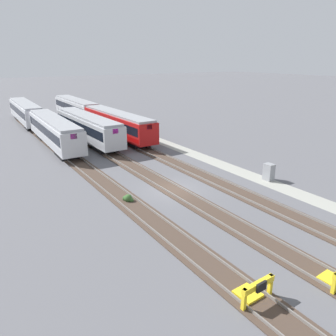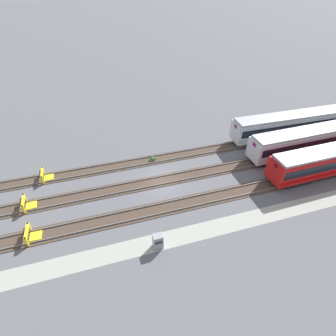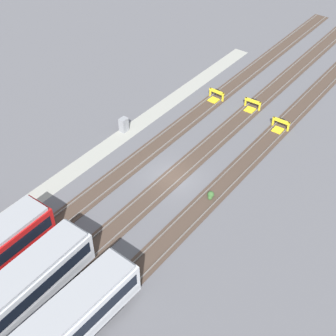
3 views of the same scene
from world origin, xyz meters
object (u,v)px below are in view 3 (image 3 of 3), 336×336
object	(u,v)px
bumper_stop_nearest_track	(215,96)
electrical_cabinet	(124,125)
weed_clump	(211,195)
bumper_stop_middle_track	(280,126)
bumper_stop_near_inner_track	(252,106)

from	to	relation	value
bumper_stop_nearest_track	electrical_cabinet	xyz separation A→B (m)	(11.31, -4.46, 0.29)
electrical_cabinet	weed_clump	size ratio (longest dim) A/B	1.74
bumper_stop_middle_track	bumper_stop_near_inner_track	bearing A→B (deg)	-109.60
bumper_stop_near_inner_track	electrical_cabinet	distance (m)	15.06
bumper_stop_nearest_track	weed_clump	world-z (taller)	bumper_stop_nearest_track
bumper_stop_nearest_track	bumper_stop_near_inner_track	distance (m)	4.52
weed_clump	bumper_stop_near_inner_track	bearing A→B (deg)	-163.83
bumper_stop_near_inner_track	weed_clump	size ratio (longest dim) A/B	2.18
bumper_stop_middle_track	electrical_cabinet	xyz separation A→B (m)	(10.57, -13.32, 0.29)
bumper_stop_nearest_track	bumper_stop_middle_track	bearing A→B (deg)	85.26
bumper_stop_near_inner_track	weed_clump	bearing A→B (deg)	16.17
weed_clump	bumper_stop_middle_track	bearing A→B (deg)	179.65
bumper_stop_nearest_track	bumper_stop_near_inner_track	bearing A→B (deg)	100.69
electrical_cabinet	weed_clump	bearing A→B (deg)	77.92
bumper_stop_near_inner_track	electrical_cabinet	size ratio (longest dim) A/B	1.26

